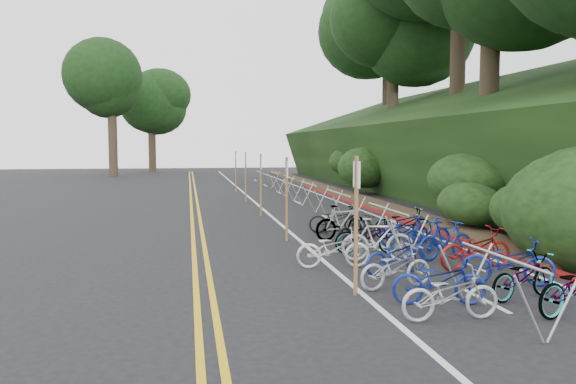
# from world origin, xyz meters

# --- Properties ---
(ground) EXTENTS (120.00, 120.00, 0.00)m
(ground) POSITION_xyz_m (0.00, 0.00, 0.00)
(ground) COLOR black
(ground) RESTS_ON ground
(road_markings) EXTENTS (7.47, 80.00, 0.01)m
(road_markings) POSITION_xyz_m (0.63, 10.10, 0.00)
(road_markings) COLOR gold
(road_markings) RESTS_ON ground
(red_curb) EXTENTS (0.25, 28.00, 0.10)m
(red_curb) POSITION_xyz_m (5.70, 12.00, 0.05)
(red_curb) COLOR maroon
(red_curb) RESTS_ON ground
(embankment) EXTENTS (14.30, 48.14, 9.11)m
(embankment) POSITION_xyz_m (12.96, 19.04, 2.57)
(embankment) COLOR black
(embankment) RESTS_ON ground
(bike_rack_front) EXTENTS (1.09, 2.61, 1.06)m
(bike_rack_front) POSITION_xyz_m (2.78, -3.00, 0.77)
(bike_rack_front) COLOR #A1A2A6
(bike_rack_front) RESTS_ON ground
(bike_racks_rest) EXTENTS (1.14, 23.00, 1.17)m
(bike_racks_rest) POSITION_xyz_m (3.00, 13.00, 0.85)
(bike_racks_rest) COLOR #A1A2A6
(bike_racks_rest) RESTS_ON ground
(signpost_near) EXTENTS (0.08, 0.40, 2.66)m
(signpost_near) POSITION_xyz_m (0.84, -1.21, 1.52)
(signpost_near) COLOR brown
(signpost_near) RESTS_ON ground
(signposts_rest) EXTENTS (0.08, 18.40, 2.50)m
(signposts_rest) POSITION_xyz_m (0.60, 14.00, 1.43)
(signposts_rest) COLOR brown
(signposts_rest) RESTS_ON ground
(bike_front) EXTENTS (0.70, 1.77, 0.91)m
(bike_front) POSITION_xyz_m (1.04, 1.22, 0.46)
(bike_front) COLOR beige
(bike_front) RESTS_ON ground
(bike_valet) EXTENTS (3.41, 11.03, 1.08)m
(bike_valet) POSITION_xyz_m (3.13, 1.16, 0.47)
(bike_valet) COLOR #9E9EA3
(bike_valet) RESTS_ON ground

